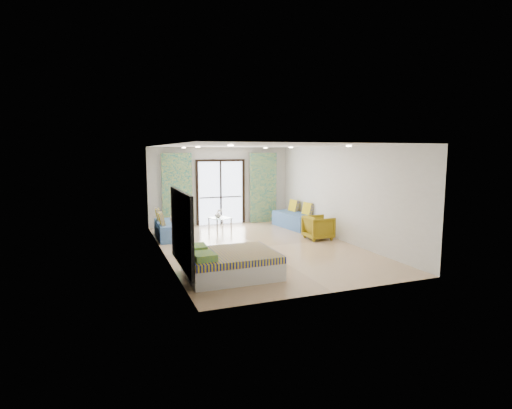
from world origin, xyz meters
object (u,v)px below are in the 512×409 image
object	(u,v)px
bed	(230,264)
coffee_table	(220,219)
daybed_left	(168,229)
daybed_right	(295,219)
armchair	(318,226)

from	to	relation	value
bed	coffee_table	xyz separation A→B (m)	(1.14, 4.82, 0.09)
daybed_left	coffee_table	distance (m)	1.91
bed	daybed_right	bearing A→B (deg)	49.97
bed	daybed_left	size ratio (longest dim) A/B	1.05
coffee_table	daybed_right	bearing A→B (deg)	-12.50
daybed_left	bed	bearing A→B (deg)	-80.11
daybed_right	armchair	size ratio (longest dim) A/B	2.48
coffee_table	armchair	size ratio (longest dim) A/B	0.99
bed	daybed_right	size ratio (longest dim) A/B	0.97
bed	daybed_right	xyz separation A→B (m)	(3.59, 4.27, 0.02)
bed	armchair	distance (m)	4.22
daybed_right	daybed_left	bearing A→B (deg)	175.27
bed	coffee_table	bearing A→B (deg)	76.67
bed	armchair	bearing A→B (deg)	35.16
armchair	daybed_left	bearing A→B (deg)	67.97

